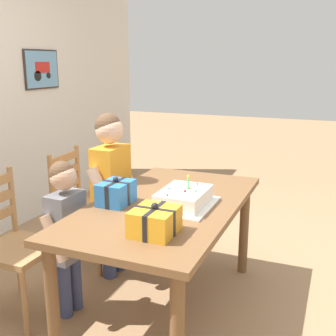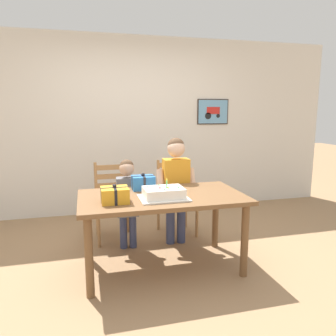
{
  "view_description": "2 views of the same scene",
  "coord_description": "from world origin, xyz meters",
  "px_view_note": "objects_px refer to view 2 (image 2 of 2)",
  "views": [
    {
      "loc": [
        -2.25,
        -0.94,
        1.59
      ],
      "look_at": [
        -0.08,
        -0.05,
        0.99
      ],
      "focal_mm": 44.53,
      "sensor_mm": 36.0,
      "label": 1
    },
    {
      "loc": [
        -0.7,
        -2.92,
        1.55
      ],
      "look_at": [
        0.06,
        0.01,
        1.0
      ],
      "focal_mm": 34.8,
      "sensor_mm": 36.0,
      "label": 2
    }
  ],
  "objects_px": {
    "birthday_cake": "(164,193)",
    "gift_box_beside_cake": "(115,195)",
    "child_younger": "(127,195)",
    "chair_right": "(176,197)",
    "gift_box_red_large": "(143,183)",
    "dining_table": "(162,205)",
    "chair_left": "(113,201)",
    "child_older": "(176,180)"
  },
  "relations": [
    {
      "from": "birthday_cake",
      "to": "gift_box_beside_cake",
      "type": "bearing_deg",
      "value": -178.94
    },
    {
      "from": "gift_box_beside_cake",
      "to": "chair_left",
      "type": "distance_m",
      "value": 1.07
    },
    {
      "from": "gift_box_red_large",
      "to": "gift_box_beside_cake",
      "type": "bearing_deg",
      "value": -128.74
    },
    {
      "from": "birthday_cake",
      "to": "child_younger",
      "type": "bearing_deg",
      "value": 109.87
    },
    {
      "from": "gift_box_red_large",
      "to": "child_older",
      "type": "relative_size",
      "value": 0.19
    },
    {
      "from": "dining_table",
      "to": "chair_left",
      "type": "relative_size",
      "value": 1.7
    },
    {
      "from": "child_younger",
      "to": "dining_table",
      "type": "bearing_deg",
      "value": -64.97
    },
    {
      "from": "chair_right",
      "to": "child_older",
      "type": "xyz_separation_m",
      "value": [
        -0.09,
        -0.32,
        0.29
      ]
    },
    {
      "from": "chair_left",
      "to": "child_older",
      "type": "bearing_deg",
      "value": -25.13
    },
    {
      "from": "child_younger",
      "to": "gift_box_red_large",
      "type": "bearing_deg",
      "value": -65.66
    },
    {
      "from": "dining_table",
      "to": "gift_box_beside_cake",
      "type": "bearing_deg",
      "value": -164.17
    },
    {
      "from": "birthday_cake",
      "to": "gift_box_beside_cake",
      "type": "xyz_separation_m",
      "value": [
        -0.44,
        -0.01,
        0.02
      ]
    },
    {
      "from": "chair_right",
      "to": "child_older",
      "type": "relative_size",
      "value": 0.74
    },
    {
      "from": "chair_left",
      "to": "chair_right",
      "type": "distance_m",
      "value": 0.78
    },
    {
      "from": "chair_right",
      "to": "child_older",
      "type": "distance_m",
      "value": 0.44
    },
    {
      "from": "birthday_cake",
      "to": "chair_right",
      "type": "bearing_deg",
      "value": 68.05
    },
    {
      "from": "gift_box_red_large",
      "to": "chair_right",
      "type": "distance_m",
      "value": 0.87
    },
    {
      "from": "chair_left",
      "to": "child_younger",
      "type": "distance_m",
      "value": 0.38
    },
    {
      "from": "gift_box_beside_cake",
      "to": "chair_right",
      "type": "bearing_deg",
      "value": 50.08
    },
    {
      "from": "dining_table",
      "to": "gift_box_beside_cake",
      "type": "height_order",
      "value": "gift_box_beside_cake"
    },
    {
      "from": "gift_box_red_large",
      "to": "child_older",
      "type": "height_order",
      "value": "child_older"
    },
    {
      "from": "gift_box_red_large",
      "to": "chair_right",
      "type": "relative_size",
      "value": 0.25
    },
    {
      "from": "child_older",
      "to": "birthday_cake",
      "type": "bearing_deg",
      "value": -114.61
    },
    {
      "from": "chair_left",
      "to": "chair_right",
      "type": "relative_size",
      "value": 1.0
    },
    {
      "from": "birthday_cake",
      "to": "chair_left",
      "type": "height_order",
      "value": "birthday_cake"
    },
    {
      "from": "chair_left",
      "to": "child_older",
      "type": "distance_m",
      "value": 0.81
    },
    {
      "from": "gift_box_red_large",
      "to": "child_younger",
      "type": "xyz_separation_m",
      "value": [
        -0.13,
        0.28,
        -0.2
      ]
    },
    {
      "from": "child_younger",
      "to": "gift_box_beside_cake",
      "type": "bearing_deg",
      "value": -105.87
    },
    {
      "from": "gift_box_beside_cake",
      "to": "child_older",
      "type": "distance_m",
      "value": 1.02
    },
    {
      "from": "dining_table",
      "to": "birthday_cake",
      "type": "distance_m",
      "value": 0.19
    },
    {
      "from": "birthday_cake",
      "to": "child_younger",
      "type": "xyz_separation_m",
      "value": [
        -0.25,
        0.68,
        -0.18
      ]
    },
    {
      "from": "birthday_cake",
      "to": "child_older",
      "type": "xyz_separation_m",
      "value": [
        0.31,
        0.68,
        -0.04
      ]
    },
    {
      "from": "gift_box_beside_cake",
      "to": "chair_right",
      "type": "xyz_separation_m",
      "value": [
        0.85,
        1.01,
        -0.34
      ]
    },
    {
      "from": "birthday_cake",
      "to": "gift_box_beside_cake",
      "type": "height_order",
      "value": "birthday_cake"
    },
    {
      "from": "birthday_cake",
      "to": "child_older",
      "type": "height_order",
      "value": "child_older"
    },
    {
      "from": "birthday_cake",
      "to": "child_older",
      "type": "bearing_deg",
      "value": 65.39
    },
    {
      "from": "gift_box_red_large",
      "to": "child_younger",
      "type": "bearing_deg",
      "value": 114.34
    },
    {
      "from": "dining_table",
      "to": "child_older",
      "type": "relative_size",
      "value": 1.26
    },
    {
      "from": "chair_left",
      "to": "child_younger",
      "type": "height_order",
      "value": "child_younger"
    },
    {
      "from": "child_older",
      "to": "child_younger",
      "type": "bearing_deg",
      "value": 179.95
    },
    {
      "from": "child_older",
      "to": "child_younger",
      "type": "xyz_separation_m",
      "value": [
        -0.56,
        0.0,
        -0.14
      ]
    },
    {
      "from": "birthday_cake",
      "to": "chair_left",
      "type": "xyz_separation_m",
      "value": [
        -0.38,
        1.0,
        -0.32
      ]
    }
  ]
}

